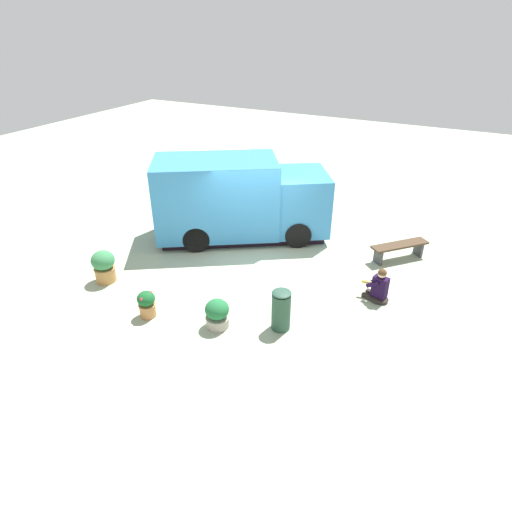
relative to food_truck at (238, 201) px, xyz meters
name	(u,v)px	position (x,y,z in m)	size (l,w,h in m)	color
ground_plane	(256,259)	(-1.08, -1.19, -1.20)	(40.00, 40.00, 0.00)	#A5B495
food_truck	(238,201)	(0.00, 0.00, 0.00)	(4.49, 5.47, 2.51)	#3785C6
person_customer	(379,288)	(-1.56, -4.80, -0.85)	(0.56, 0.78, 0.90)	#2A2320
planter_flowering_near	(217,314)	(-4.25, -1.82, -0.85)	(0.55, 0.55, 0.70)	#A09489
planter_flowering_far	(104,266)	(-3.96, 1.84, -0.74)	(0.60, 0.60, 0.88)	#B27940
planter_flowering_side	(147,304)	(-4.67, -0.16, -0.85)	(0.42, 0.42, 0.67)	#B17542
plaza_bench	(399,248)	(0.77, -4.85, -0.83)	(1.53, 1.47, 0.49)	#473424
trash_bin	(281,310)	(-3.65, -3.12, -0.70)	(0.44, 0.44, 0.99)	#294A38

